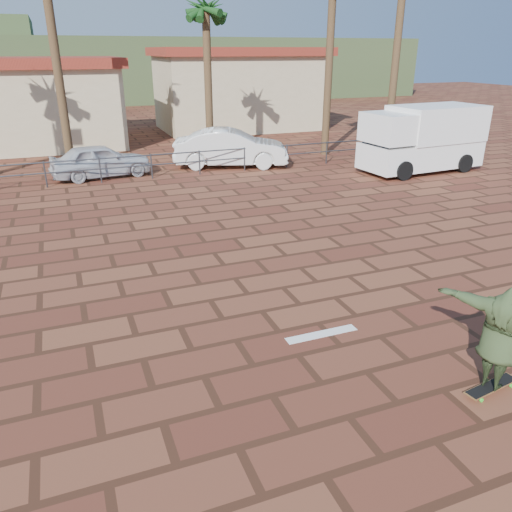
{
  "coord_description": "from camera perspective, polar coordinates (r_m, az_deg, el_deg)",
  "views": [
    {
      "loc": [
        -3.3,
        -8.16,
        4.85
      ],
      "look_at": [
        0.24,
        0.95,
        0.8
      ],
      "focal_mm": 35.0,
      "sensor_mm": 36.0,
      "label": 1
    }
  ],
  "objects": [
    {
      "name": "guardrail",
      "position": [
        20.85,
        -11.89,
        10.49
      ],
      "size": [
        24.06,
        0.06,
        1.0
      ],
      "color": "#47494F",
      "rests_on": "ground"
    },
    {
      "name": "palm_center",
      "position": [
        24.67,
        -5.77,
        25.91
      ],
      "size": [
        2.4,
        2.4,
        7.75
      ],
      "color": "brown",
      "rests_on": "ground"
    },
    {
      "name": "ground",
      "position": [
        10.05,
        0.7,
        -6.35
      ],
      "size": [
        120.0,
        120.0,
        0.0
      ],
      "primitive_type": "plane",
      "color": "brown",
      "rests_on": "ground"
    },
    {
      "name": "paint_stripe",
      "position": [
        9.38,
        7.5,
        -8.83
      ],
      "size": [
        1.4,
        0.22,
        0.01
      ],
      "primitive_type": "cube",
      "color": "white",
      "rests_on": "ground"
    },
    {
      "name": "car_white",
      "position": [
        22.66,
        -2.91,
        12.23
      ],
      "size": [
        5.28,
        3.25,
        1.64
      ],
      "primitive_type": "imported",
      "rotation": [
        0.0,
        0.0,
        1.24
      ],
      "color": "white",
      "rests_on": "ground"
    },
    {
      "name": "skateboarder",
      "position": [
        8.24,
        26.31,
        -8.41
      ],
      "size": [
        1.29,
        2.13,
        1.69
      ],
      "primitive_type": "imported",
      "rotation": [
        0.0,
        0.0,
        1.95
      ],
      "color": "#304022",
      "rests_on": "longboard"
    },
    {
      "name": "building_east",
      "position": [
        34.17,
        -1.97,
        18.6
      ],
      "size": [
        10.6,
        6.6,
        5.0
      ],
      "color": "beige",
      "rests_on": "ground"
    },
    {
      "name": "car_silver",
      "position": [
        21.62,
        -17.32,
        10.37
      ],
      "size": [
        4.15,
        2.12,
        1.35
      ],
      "primitive_type": "imported",
      "rotation": [
        0.0,
        0.0,
        1.71
      ],
      "color": "silver",
      "rests_on": "ground"
    },
    {
      "name": "hill_front",
      "position": [
        58.29,
        -19.11,
        19.54
      ],
      "size": [
        70.0,
        18.0,
        6.0
      ],
      "primitive_type": "cube",
      "color": "#384C28",
      "rests_on": "ground"
    },
    {
      "name": "longboard",
      "position": [
        8.68,
        25.32,
        -13.32
      ],
      "size": [
        1.04,
        0.37,
        0.1
      ],
      "rotation": [
        0.0,
        0.0,
        0.15
      ],
      "color": "olive",
      "rests_on": "ground"
    },
    {
      "name": "street_sign",
      "position": [
        23.35,
        17.32,
        13.52
      ],
      "size": [
        0.46,
        0.13,
        2.29
      ],
      "rotation": [
        0.0,
        0.0,
        0.2
      ],
      "color": "gray",
      "rests_on": "ground"
    },
    {
      "name": "campervan",
      "position": [
        22.8,
        18.56,
        12.72
      ],
      "size": [
        5.36,
        2.6,
        2.7
      ],
      "rotation": [
        0.0,
        0.0,
        0.07
      ],
      "color": "white",
      "rests_on": "ground"
    }
  ]
}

